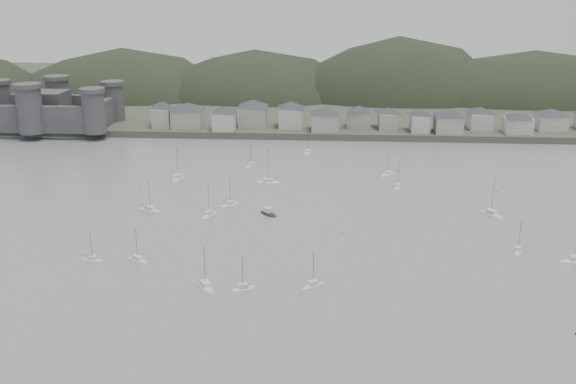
{
  "coord_description": "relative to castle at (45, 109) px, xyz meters",
  "views": [
    {
      "loc": [
        12.97,
        -122.64,
        68.76
      ],
      "look_at": [
        0.0,
        75.0,
        6.0
      ],
      "focal_mm": 42.15,
      "sensor_mm": 36.0,
      "label": 1
    }
  ],
  "objects": [
    {
      "name": "motor_launch_far",
      "position": [
        114.27,
        -108.92,
        -10.67
      ],
      "size": [
        7.0,
        7.18,
        3.77
      ],
      "rotation": [
        0.0,
        0.0,
        3.9
      ],
      "color": "black",
      "rests_on": "ground"
    },
    {
      "name": "ground",
      "position": [
        120.0,
        -179.8,
        -10.96
      ],
      "size": [
        900.0,
        900.0,
        0.0
      ],
      "primitive_type": "plane",
      "color": "slate",
      "rests_on": "ground"
    },
    {
      "name": "mooring_buoys",
      "position": [
        117.31,
        -128.47,
        -10.81
      ],
      "size": [
        144.33,
        118.36,
        0.7
      ],
      "color": "#CA9043",
      "rests_on": "ground"
    },
    {
      "name": "waterfront_town",
      "position": [
        170.59,
        3.54,
        -2.3
      ],
      "size": [
        451.48,
        28.46,
        12.92
      ],
      "color": "#9A978C",
      "rests_on": "far_shore_land"
    },
    {
      "name": "castle",
      "position": [
        0.0,
        0.0,
        0.0
      ],
      "size": [
        66.0,
        43.0,
        20.0
      ],
      "color": "#38383A",
      "rests_on": "far_shore_land"
    },
    {
      "name": "forested_ridge",
      "position": [
        124.83,
        89.6,
        -22.25
      ],
      "size": [
        851.55,
        103.94,
        102.57
      ],
      "color": "black",
      "rests_on": "ground"
    },
    {
      "name": "moored_fleet",
      "position": [
        107.63,
        -119.83,
        -10.79
      ],
      "size": [
        262.89,
        160.06,
        13.16
      ],
      "color": "silver",
      "rests_on": "ground"
    },
    {
      "name": "sailboat_lead",
      "position": [
        101.34,
        -100.99,
        -10.78
      ],
      "size": [
        6.9,
        6.76,
        10.03
      ],
      "rotation": [
        0.0,
        0.0,
        2.34
      ],
      "color": "silver",
      "rests_on": "ground"
    },
    {
      "name": "far_shore_land",
      "position": [
        120.0,
        115.2,
        -9.46
      ],
      "size": [
        900.0,
        250.0,
        3.0
      ],
      "primitive_type": "cube",
      "color": "#383D2D",
      "rests_on": "ground"
    }
  ]
}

